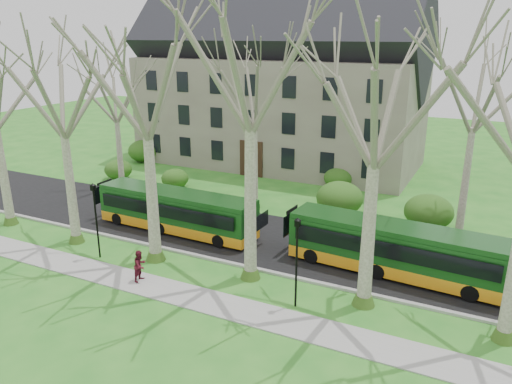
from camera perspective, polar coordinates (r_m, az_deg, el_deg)
ground at (r=27.22m, az=-6.58°, el=-8.99°), size 120.00×120.00×0.00m
sidewalk at (r=25.41m, az=-9.69°, el=-11.13°), size 70.00×2.00×0.06m
road at (r=31.52m, az=-1.14°, el=-4.98°), size 80.00×8.00×0.06m
curb at (r=28.33m, az=-4.93°, el=-7.67°), size 80.00×0.25×0.14m
building at (r=48.55m, az=2.75°, el=12.78°), size 26.50×12.20×16.00m
tree_row_verge at (r=25.15m, az=-6.76°, el=5.70°), size 49.00×7.00×14.00m
tree_row_far at (r=35.16m, az=1.05°, el=7.55°), size 33.00×7.00×12.00m
lamp_row at (r=25.41m, az=-8.01°, el=-4.68°), size 36.22×0.22×4.30m
hedges at (r=40.36m, az=-1.42°, el=1.59°), size 30.60×8.60×2.00m
bus_lead at (r=32.14m, az=-9.08°, el=-2.12°), size 10.85×2.52×2.70m
bus_follow at (r=27.11m, az=15.62°, el=-6.28°), size 11.34×3.09×2.80m
pedestrian_b at (r=26.33m, az=-13.10°, el=-8.19°), size 0.65×0.82×1.65m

